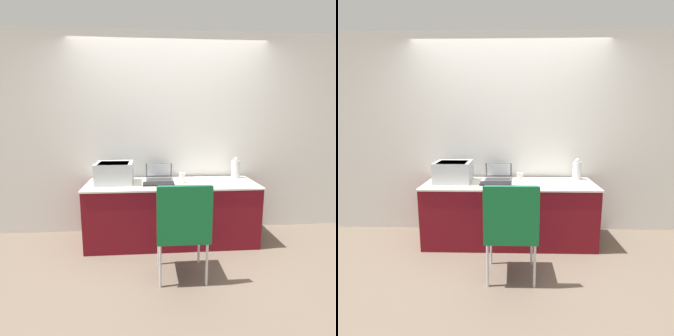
{
  "view_description": "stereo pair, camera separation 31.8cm",
  "coord_description": "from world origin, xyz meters",
  "views": [
    {
      "loc": [
        -0.28,
        -2.76,
        1.52
      ],
      "look_at": [
        -0.04,
        0.35,
        0.93
      ],
      "focal_mm": 28.0,
      "sensor_mm": 36.0,
      "label": 1
    },
    {
      "loc": [
        0.03,
        -2.77,
        1.52
      ],
      "look_at": [
        -0.04,
        0.35,
        0.93
      ],
      "focal_mm": 28.0,
      "sensor_mm": 36.0,
      "label": 2
    }
  ],
  "objects": [
    {
      "name": "chair",
      "position": [
        0.03,
        -0.54,
        0.59
      ],
      "size": [
        0.49,
        0.44,
        0.96
      ],
      "color": "navy",
      "rests_on": "ground_plane"
    },
    {
      "name": "coffee_cup",
      "position": [
        0.13,
        0.33,
        0.81
      ],
      "size": [
        0.08,
        0.08,
        0.12
      ],
      "color": "white",
      "rests_on": "table"
    },
    {
      "name": "printer",
      "position": [
        -0.69,
        0.37,
        0.89
      ],
      "size": [
        0.43,
        0.4,
        0.25
      ],
      "color": "#B2B7BC",
      "rests_on": "table"
    },
    {
      "name": "ground_plane",
      "position": [
        0.0,
        0.0,
        0.0
      ],
      "size": [
        14.0,
        14.0,
        0.0
      ],
      "primitive_type": "plane",
      "color": "#6B5B4C"
    },
    {
      "name": "laptop_left",
      "position": [
        -0.15,
        0.51,
        0.8
      ],
      "size": [
        0.34,
        0.28,
        0.21
      ],
      "color": "#4C4C51",
      "rests_on": "table"
    },
    {
      "name": "table",
      "position": [
        0.0,
        0.32,
        0.38
      ],
      "size": [
        2.06,
        0.66,
        0.75
      ],
      "color": "maroon",
      "rests_on": "ground_plane"
    },
    {
      "name": "metal_pitcher",
      "position": [
        0.86,
        0.55,
        0.88
      ],
      "size": [
        0.11,
        0.11,
        0.27
      ],
      "color": "silver",
      "rests_on": "table"
    },
    {
      "name": "external_keyboard",
      "position": [
        -0.16,
        0.25,
        0.76
      ],
      "size": [
        0.37,
        0.17,
        0.02
      ],
      "color": "black",
      "rests_on": "table"
    },
    {
      "name": "wall_back",
      "position": [
        0.0,
        0.72,
        1.3
      ],
      "size": [
        8.0,
        0.05,
        2.6
      ],
      "color": "silver",
      "rests_on": "ground_plane"
    }
  ]
}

